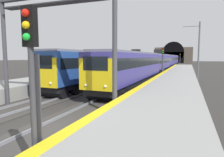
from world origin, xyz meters
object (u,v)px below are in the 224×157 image
object	(u,v)px
railway_signal_mid	(163,59)
catenary_mast_near	(198,50)
railway_signal_near	(32,76)
railway_signal_far	(180,57)
overhead_signal_gantry	(53,22)
train_main_approaching	(164,61)
train_adjacent_platform	(136,62)

from	to	relation	value
railway_signal_mid	catenary_mast_near	xyz separation A→B (m)	(-1.58, -5.17, 1.34)
railway_signal_near	railway_signal_far	xyz separation A→B (m)	(96.57, -0.00, 0.16)
overhead_signal_gantry	railway_signal_mid	bearing A→B (deg)	-10.12
railway_signal_far	catenary_mast_near	distance (m)	69.22
train_main_approaching	railway_signal_near	xyz separation A→B (m)	(-46.65, -1.82, 0.61)
railway_signal_far	railway_signal_mid	bearing A→B (deg)	0.00
train_main_approaching	train_adjacent_platform	bearing A→B (deg)	-22.30
train_main_approaching	railway_signal_mid	distance (m)	17.62
railway_signal_near	overhead_signal_gantry	bearing A→B (deg)	-147.42
railway_signal_near	railway_signal_far	distance (m)	96.57
railway_signal_mid	railway_signal_far	bearing A→B (deg)	-180.00
railway_signal_near	railway_signal_mid	bearing A→B (deg)	-180.00
railway_signal_far	overhead_signal_gantry	size ratio (longest dim) A/B	0.59
train_main_approaching	railway_signal_mid	xyz separation A→B (m)	(-17.51, -1.82, 0.71)
train_main_approaching	railway_signal_near	size ratio (longest dim) A/B	16.41
railway_signal_mid	catenary_mast_near	size ratio (longest dim) A/B	0.58
railway_signal_near	railway_signal_mid	world-z (taller)	railway_signal_mid
railway_signal_near	railway_signal_far	bearing A→B (deg)	-180.00
train_main_approaching	train_adjacent_platform	world-z (taller)	train_adjacent_platform
railway_signal_mid	catenary_mast_near	bearing A→B (deg)	73.02
railway_signal_far	overhead_signal_gantry	distance (m)	90.33
railway_signal_far	overhead_signal_gantry	world-z (taller)	overhead_signal_gantry
railway_signal_mid	railway_signal_far	world-z (taller)	railway_signal_far
train_main_approaching	overhead_signal_gantry	distance (m)	40.49
train_main_approaching	train_adjacent_platform	xyz separation A→B (m)	(-10.27, 4.50, 0.05)
train_main_approaching	railway_signal_near	world-z (taller)	train_main_approaching
railway_signal_near	catenary_mast_near	xyz separation A→B (m)	(27.56, -5.17, 1.44)
train_adjacent_platform	catenary_mast_near	distance (m)	14.62
train_adjacent_platform	railway_signal_far	distance (m)	60.53
train_adjacent_platform	railway_signal_near	world-z (taller)	train_adjacent_platform
railway_signal_mid	railway_signal_far	distance (m)	67.43
train_main_approaching	railway_signal_near	bearing A→B (deg)	3.58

